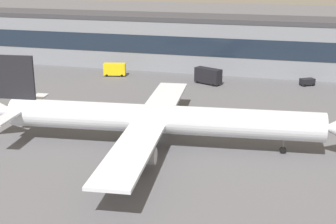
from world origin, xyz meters
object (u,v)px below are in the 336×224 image
at_px(baggage_tug, 307,82).
at_px(catering_truck, 209,75).
at_px(airliner, 156,119).
at_px(stair_truck, 114,69).

xyz_separation_m(baggage_tug, catering_truck, (-24.83, -5.17, 1.21)).
height_order(airliner, baggage_tug, airliner).
bearing_deg(catering_truck, stair_truck, 175.30).
bearing_deg(airliner, stair_truck, 119.11).
height_order(airliner, catering_truck, airliner).
bearing_deg(stair_truck, airliner, -60.89).
relative_size(airliner, catering_truck, 8.17).
distance_m(airliner, catering_truck, 46.25).
xyz_separation_m(airliner, baggage_tug, (25.07, 51.35, -3.79)).
relative_size(airliner, stair_truck, 9.74).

